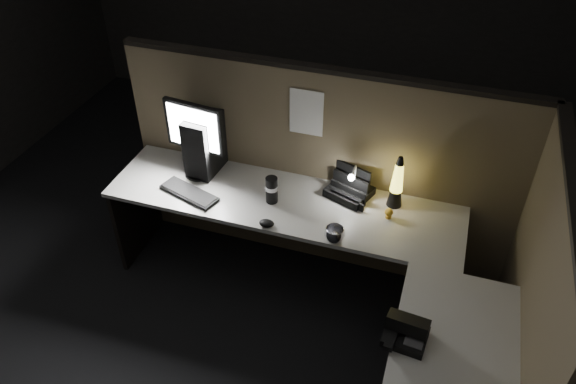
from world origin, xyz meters
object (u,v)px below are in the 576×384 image
(lava_lamp, at_px, (397,186))
(pc_tower, at_px, (208,140))
(monitor, at_px, (195,133))
(desk_phone, at_px, (406,331))
(keyboard, at_px, (189,193))

(lava_lamp, bearing_deg, pc_tower, 178.30)
(monitor, bearing_deg, desk_phone, -24.00)
(pc_tower, bearing_deg, desk_phone, -30.29)
(pc_tower, bearing_deg, monitor, -102.39)
(monitor, height_order, lava_lamp, monitor)
(pc_tower, bearing_deg, lava_lamp, 2.74)
(desk_phone, bearing_deg, keyboard, 160.75)
(monitor, xyz_separation_m, lava_lamp, (1.32, 0.07, -0.17))
(monitor, distance_m, lava_lamp, 1.33)
(pc_tower, bearing_deg, keyboard, -85.39)
(desk_phone, bearing_deg, monitor, 154.48)
(monitor, xyz_separation_m, desk_phone, (1.54, -0.93, -0.28))
(pc_tower, relative_size, monitor, 0.77)
(pc_tower, distance_m, lava_lamp, 1.29)
(lava_lamp, xyz_separation_m, desk_phone, (0.22, -1.01, -0.10))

